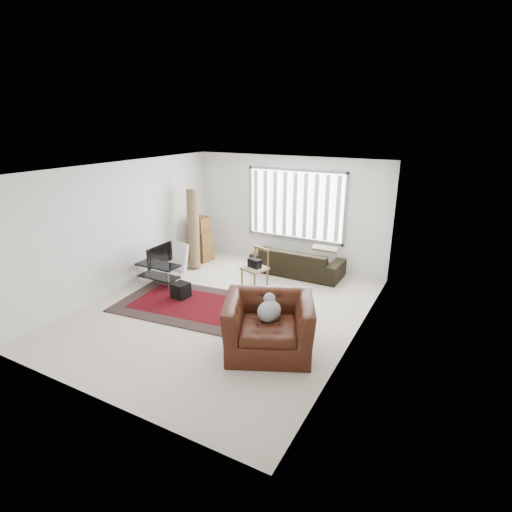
{
  "coord_description": "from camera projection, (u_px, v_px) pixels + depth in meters",
  "views": [
    {
      "loc": [
        3.86,
        -5.87,
        3.49
      ],
      "look_at": [
        0.48,
        0.43,
        1.05
      ],
      "focal_mm": 28.0,
      "sensor_mm": 36.0,
      "label": 1
    }
  ],
  "objects": [
    {
      "name": "rolled_rug",
      "position": [
        193.0,
        229.0,
        9.74
      ],
      "size": [
        0.56,
        0.67,
        1.94
      ],
      "primitive_type": "cylinder",
      "rotation": [
        -0.17,
        0.0,
        0.55
      ],
      "color": "brown",
      "rests_on": "ground"
    },
    {
      "name": "room",
      "position": [
        238.0,
        216.0,
        7.59
      ],
      "size": [
        6.0,
        6.02,
        2.71
      ],
      "color": "beige",
      "rests_on": "ground"
    },
    {
      "name": "tv_stand",
      "position": [
        158.0,
        270.0,
        8.82
      ],
      "size": [
        0.97,
        0.44,
        0.48
      ],
      "color": "black",
      "rests_on": "ground"
    },
    {
      "name": "subwoofer",
      "position": [
        181.0,
        290.0,
        8.19
      ],
      "size": [
        0.34,
        0.34,
        0.31
      ],
      "primitive_type": "cube",
      "rotation": [
        0.0,
        0.0,
        -0.1
      ],
      "color": "black",
      "rests_on": "persian_rug"
    },
    {
      "name": "tv",
      "position": [
        157.0,
        254.0,
        8.71
      ],
      "size": [
        0.1,
        0.78,
        0.45
      ],
      "primitive_type": "imported",
      "rotation": [
        0.0,
        0.0,
        1.57
      ],
      "color": "black",
      "rests_on": "tv_stand"
    },
    {
      "name": "persian_rug",
      "position": [
        188.0,
        304.0,
        7.98
      ],
      "size": [
        2.87,
        2.08,
        0.02
      ],
      "color": "black",
      "rests_on": "ground"
    },
    {
      "name": "side_chair",
      "position": [
        255.0,
        266.0,
        8.67
      ],
      "size": [
        0.58,
        0.58,
        0.87
      ],
      "rotation": [
        0.0,
        0.0,
        -0.3
      ],
      "color": "#867758",
      "rests_on": "ground"
    },
    {
      "name": "sofa",
      "position": [
        297.0,
        257.0,
        9.44
      ],
      "size": [
        2.16,
        0.94,
        0.83
      ],
      "primitive_type": "imported",
      "rotation": [
        0.0,
        0.0,
        3.14
      ],
      "color": "black",
      "rests_on": "ground"
    },
    {
      "name": "moving_boxes",
      "position": [
        202.0,
        241.0,
        10.31
      ],
      "size": [
        0.53,
        0.5,
        1.15
      ],
      "color": "brown",
      "rests_on": "ground"
    },
    {
      "name": "white_flatpack",
      "position": [
        178.0,
        257.0,
        9.71
      ],
      "size": [
        0.56,
        0.29,
        0.69
      ],
      "primitive_type": "cube",
      "rotation": [
        -0.23,
        0.0,
        -0.11
      ],
      "color": "silver",
      "rests_on": "ground"
    },
    {
      "name": "armchair",
      "position": [
        269.0,
        321.0,
        6.23
      ],
      "size": [
        1.74,
        1.65,
        1.01
      ],
      "rotation": [
        0.0,
        0.0,
        0.43
      ],
      "color": "#3D180C",
      "rests_on": "ground"
    }
  ]
}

